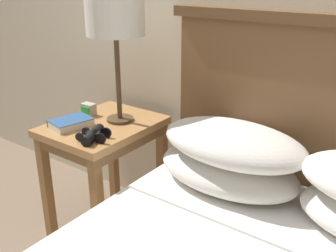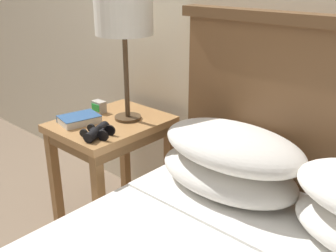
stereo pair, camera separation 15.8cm
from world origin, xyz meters
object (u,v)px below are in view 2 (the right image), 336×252
book_on_nightstand (79,119)px  binoculars_pair (97,132)px  table_lamp (124,17)px  alarm_clock (99,107)px  nightstand (112,138)px

book_on_nightstand → binoculars_pair: (0.20, -0.05, 0.00)m
table_lamp → alarm_clock: size_ratio=8.43×
nightstand → binoculars_pair: size_ratio=3.62×
binoculars_pair → nightstand: bearing=123.3°
nightstand → book_on_nightstand: bearing=-127.6°
table_lamp → binoculars_pair: bearing=-74.9°
table_lamp → alarm_clock: 0.49m
book_on_nightstand → binoculars_pair: size_ratio=1.25×
nightstand → table_lamp: 0.59m
table_lamp → nightstand: bearing=-120.9°
nightstand → alarm_clock: alarm_clock is taller
table_lamp → book_on_nightstand: size_ratio=2.88×
book_on_nightstand → alarm_clock: size_ratio=2.92×
binoculars_pair → alarm_clock: bearing=140.2°
alarm_clock → nightstand: bearing=-16.2°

